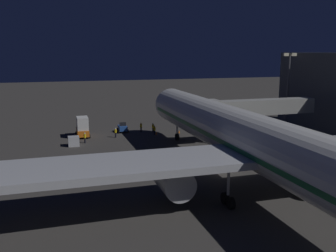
{
  "coord_description": "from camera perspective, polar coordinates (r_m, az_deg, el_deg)",
  "views": [
    {
      "loc": [
        20.04,
        42.46,
        14.9
      ],
      "look_at": [
        3.0,
        -13.48,
        3.5
      ],
      "focal_mm": 40.72,
      "sensor_mm": 36.0,
      "label": 1
    }
  ],
  "objects": [
    {
      "name": "apron_floodlight_mast",
      "position": [
        80.8,
        17.53,
        6.14
      ],
      "size": [
        2.9,
        0.5,
        14.69
      ],
      "color": "#59595E",
      "rests_on": "ground_plane"
    },
    {
      "name": "traffic_cone_nose_starboard",
      "position": [
        69.86,
        -1.76,
        -1.06
      ],
      "size": [
        0.36,
        0.36,
        0.55
      ],
      "primitive_type": "cone",
      "color": "orange",
      "rests_on": "ground_plane"
    },
    {
      "name": "jet_bridge",
      "position": [
        65.18,
        12.01,
        2.7
      ],
      "size": [
        20.92,
        3.4,
        7.26
      ],
      "color": "#9E9E99",
      "rests_on": "ground_plane"
    },
    {
      "name": "traffic_cone_nose_port",
      "position": [
        71.11,
        1.66,
        -0.84
      ],
      "size": [
        0.36,
        0.36,
        0.55
      ],
      "primitive_type": "cone",
      "color": "orange",
      "rests_on": "ground_plane"
    },
    {
      "name": "ground_crew_walking_aft",
      "position": [
        69.47,
        -2.03,
        -0.55
      ],
      "size": [
        0.4,
        0.4,
        1.76
      ],
      "color": "black",
      "rests_on": "ground_plane"
    },
    {
      "name": "baggage_container_near_belt",
      "position": [
        63.11,
        -13.94,
        -2.23
      ],
      "size": [
        1.72,
        1.6,
        1.56
      ],
      "primitive_type": "cube",
      "color": "#B7BABF",
      "rests_on": "ground_plane"
    },
    {
      "name": "baggage_tug_lead",
      "position": [
        72.25,
        -6.82,
        -0.32
      ],
      "size": [
        1.86,
        2.42,
        1.95
      ],
      "color": "#234C9E",
      "rests_on": "ground_plane"
    },
    {
      "name": "ground_crew_by_belt_loader",
      "position": [
        71.58,
        -2.27,
        -0.19
      ],
      "size": [
        0.4,
        0.4,
        1.8
      ],
      "color": "black",
      "rests_on": "ground_plane"
    },
    {
      "name": "ground_crew_near_nose_gear",
      "position": [
        72.0,
        -4.06,
        -0.13
      ],
      "size": [
        0.4,
        0.4,
        1.8
      ],
      "color": "black",
      "rests_on": "ground_plane"
    },
    {
      "name": "ground_crew_by_tug",
      "position": [
        67.88,
        -7.86,
        -0.93
      ],
      "size": [
        0.4,
        0.4,
        1.73
      ],
      "color": "black",
      "rests_on": "ground_plane"
    },
    {
      "name": "catering_truck",
      "position": [
        69.24,
        -12.69,
        -0.11
      ],
      "size": [
        2.36,
        4.4,
        3.66
      ],
      "color": "orange",
      "rests_on": "ground_plane"
    },
    {
      "name": "ground_crew_marshaller_fwd",
      "position": [
        64.61,
        -12.34,
        -1.67
      ],
      "size": [
        0.4,
        0.4,
        1.77
      ],
      "color": "black",
      "rests_on": "ground_plane"
    },
    {
      "name": "airliner_at_gate",
      "position": [
        38.79,
        14.78,
        -3.18
      ],
      "size": [
        54.59,
        70.5,
        20.58
      ],
      "color": "silver",
      "rests_on": "ground_plane"
    },
    {
      "name": "ground_plane",
      "position": [
        49.26,
        7.99,
        -6.69
      ],
      "size": [
        320.0,
        320.0,
        0.0
      ],
      "primitive_type": "plane",
      "color": "#383533"
    }
  ]
}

